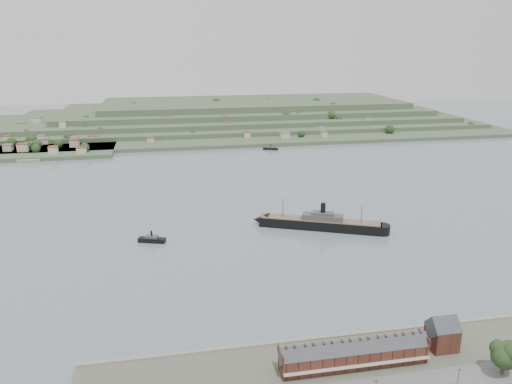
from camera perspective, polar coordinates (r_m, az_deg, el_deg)
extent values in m
plane|color=slate|center=(343.73, 2.25, -2.83)|extent=(1400.00, 1400.00, 0.00)
cube|color=gray|center=(215.04, 11.67, -15.72)|extent=(220.00, 2.00, 2.60)
cube|color=#462119|center=(194.83, 11.10, -18.00)|extent=(55.00, 8.00, 7.00)
cube|color=#33353A|center=(192.87, 11.16, -17.15)|extent=(55.60, 8.15, 8.15)
cube|color=#B1AA9D|center=(191.53, 11.65, -18.90)|extent=(55.00, 1.60, 0.25)
cube|color=#462119|center=(184.86, 2.83, -18.10)|extent=(0.50, 8.40, 3.00)
cube|color=#462119|center=(203.24, 18.67, -15.52)|extent=(0.50, 8.40, 3.00)
cube|color=#31201B|center=(185.26, 4.57, -17.52)|extent=(0.90, 1.40, 3.20)
cube|color=#31201B|center=(186.61, 6.28, -17.29)|extent=(0.90, 1.40, 3.20)
cube|color=#31201B|center=(190.63, 10.41, -16.68)|extent=(0.90, 1.40, 3.20)
cube|color=#31201B|center=(192.49, 12.00, -16.42)|extent=(0.90, 1.40, 3.20)
cube|color=#31201B|center=(197.74, 15.82, -15.74)|extent=(0.90, 1.40, 3.20)
cube|color=#31201B|center=(200.07, 17.28, -15.46)|extent=(0.90, 1.40, 3.20)
cube|color=#462119|center=(212.60, 20.47, -15.28)|extent=(10.00, 10.00, 9.00)
cube|color=#33353A|center=(210.32, 20.60, -14.24)|extent=(10.40, 10.18, 10.18)
cube|color=#3A4D33|center=(688.45, -4.63, 7.31)|extent=(760.00, 260.00, 4.00)
cube|color=#3A4D33|center=(714.64, -3.26, 8.06)|extent=(680.00, 220.00, 5.00)
cube|color=#3A4D33|center=(730.64, -2.25, 8.70)|extent=(600.00, 200.00, 6.00)
cube|color=#3A4D33|center=(746.80, -1.29, 9.39)|extent=(520.00, 180.00, 7.00)
cube|color=#3A4D33|center=(763.15, -0.36, 10.13)|extent=(440.00, 160.00, 8.00)
cube|color=#3A4D33|center=(589.63, -23.08, 4.39)|extent=(150.00, 90.00, 4.00)
cube|color=gray|center=(550.81, -24.43, 3.37)|extent=(22.00, 14.00, 2.80)
cube|color=black|center=(323.16, 7.30, -3.70)|extent=(75.04, 40.63, 6.02)
cone|color=black|center=(328.58, 0.56, -3.21)|extent=(13.61, 13.61, 10.32)
cylinder|color=black|center=(322.33, 14.17, -4.16)|extent=(10.32, 10.32, 6.02)
cube|color=brown|center=(322.03, 7.32, -3.16)|extent=(73.12, 39.15, 0.52)
cube|color=#44413F|center=(321.26, 7.64, -2.86)|extent=(26.74, 17.48, 3.44)
cube|color=#44413F|center=(320.49, 7.65, -2.47)|extent=(15.03, 11.06, 2.15)
cylinder|color=black|center=(319.42, 7.67, -1.92)|extent=(3.10, 3.10, 7.74)
cylinder|color=#493022|center=(322.99, 3.10, -1.90)|extent=(0.43, 0.43, 13.77)
cylinder|color=#493022|center=(319.32, 11.97, -2.64)|extent=(0.43, 0.43, 12.05)
cube|color=black|center=(307.11, -11.81, -5.40)|extent=(16.98, 9.33, 2.63)
cube|color=#44413F|center=(306.38, -11.83, -5.06)|extent=(8.12, 5.66, 1.97)
cylinder|color=black|center=(305.58, -11.86, -4.68)|extent=(1.10, 1.10, 3.83)
cube|color=black|center=(555.86, 1.67, 4.96)|extent=(17.04, 10.34, 2.20)
cube|color=#44413F|center=(555.52, 1.67, 5.13)|extent=(8.26, 6.15, 1.65)
cylinder|color=black|center=(555.15, 1.67, 5.32)|extent=(0.92, 0.92, 3.21)
cylinder|color=#493022|center=(207.41, 26.39, -17.53)|extent=(1.28, 1.28, 5.34)
sphere|color=black|center=(204.87, 26.57, -16.41)|extent=(9.61, 9.61, 9.61)
sphere|color=black|center=(206.52, 27.04, -15.85)|extent=(7.48, 7.48, 7.48)
sphere|color=black|center=(202.37, 26.37, -16.64)|extent=(6.84, 6.84, 6.84)
sphere|color=black|center=(202.29, 27.21, -16.06)|extent=(6.41, 6.41, 6.41)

